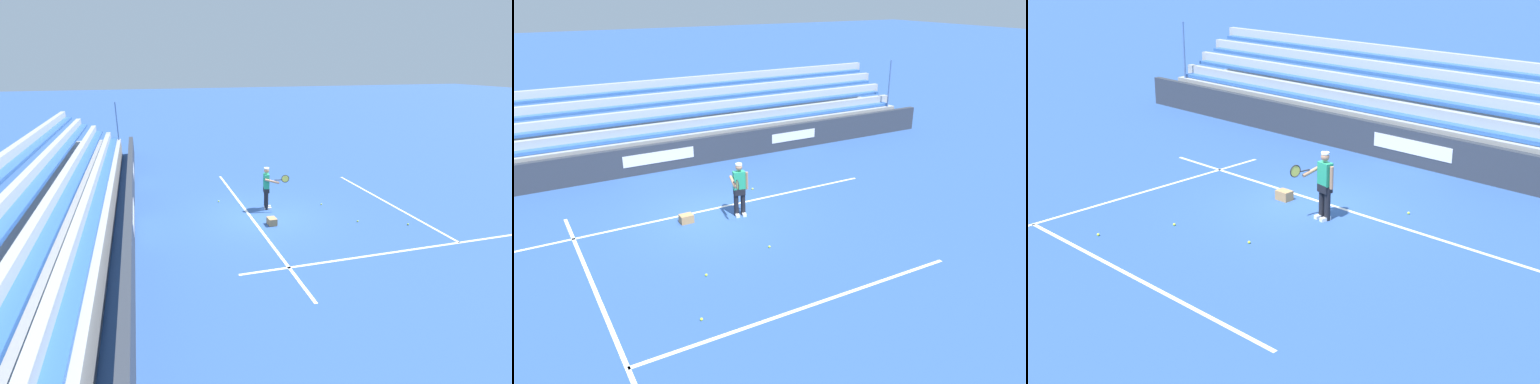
% 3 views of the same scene
% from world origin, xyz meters
% --- Properties ---
extents(ground_plane, '(160.00, 160.00, 0.00)m').
position_xyz_m(ground_plane, '(0.00, 0.00, 0.00)').
color(ground_plane, '#2D5193').
extents(court_baseline_white, '(12.00, 0.10, 0.01)m').
position_xyz_m(court_baseline_white, '(0.00, -0.50, 0.00)').
color(court_baseline_white, white).
rests_on(court_baseline_white, ground).
extents(court_sideline_white, '(0.10, 12.00, 0.01)m').
position_xyz_m(court_sideline_white, '(4.11, 4.00, 0.00)').
color(court_sideline_white, white).
rests_on(court_sideline_white, ground).
extents(court_service_line_white, '(8.22, 0.10, 0.01)m').
position_xyz_m(court_service_line_white, '(0.00, 5.50, 0.00)').
color(court_service_line_white, white).
rests_on(court_service_line_white, ground).
extents(back_wall_sponsor_board, '(26.04, 0.25, 1.10)m').
position_xyz_m(back_wall_sponsor_board, '(-0.01, -4.90, 0.55)').
color(back_wall_sponsor_board, '#2D333D').
rests_on(back_wall_sponsor_board, ground).
extents(bleacher_stand, '(24.73, 3.20, 3.40)m').
position_xyz_m(bleacher_stand, '(0.00, -7.13, 0.76)').
color(bleacher_stand, '#9EA3A8').
rests_on(bleacher_stand, ground).
extents(tennis_player, '(0.70, 0.96, 1.71)m').
position_xyz_m(tennis_player, '(-0.75, 0.37, 0.89)').
color(tennis_player, black).
rests_on(tennis_player, ground).
extents(ball_box_cardboard, '(0.40, 0.30, 0.26)m').
position_xyz_m(ball_box_cardboard, '(0.90, 0.04, 0.13)').
color(ball_box_cardboard, '#A87F51').
rests_on(ball_box_cardboard, ground).
extents(tennis_ball_far_left, '(0.07, 0.07, 0.07)m').
position_xyz_m(tennis_ball_far_left, '(1.56, 3.19, 0.03)').
color(tennis_ball_far_left, '#CCE533').
rests_on(tennis_ball_far_left, ground).
extents(tennis_ball_by_box, '(0.07, 0.07, 0.07)m').
position_xyz_m(tennis_ball_by_box, '(-2.09, -1.35, 0.03)').
color(tennis_ball_by_box, '#CCE533').
rests_on(tennis_ball_by_box, ground).
extents(tennis_ball_stray_back, '(0.07, 0.07, 0.07)m').
position_xyz_m(tennis_ball_stray_back, '(-0.52, 2.69, 0.03)').
color(tennis_ball_stray_back, '#CCE533').
rests_on(tennis_ball_stray_back, ground).
extents(tennis_ball_near_player, '(0.07, 0.07, 0.07)m').
position_xyz_m(tennis_ball_near_player, '(2.34, 4.81, 0.03)').
color(tennis_ball_near_player, '#CCE533').
rests_on(tennis_ball_near_player, ground).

